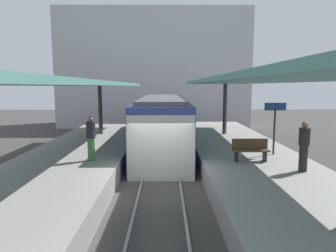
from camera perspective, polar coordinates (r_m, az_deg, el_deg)
name	(u,v)px	position (r m, az deg, el deg)	size (l,w,h in m)	color
ground_plane	(161,193)	(11.40, -1.39, -12.51)	(80.00, 80.00, 0.00)	#383835
platform_left	(57,180)	(11.92, -20.25, -9.55)	(4.40, 28.00, 1.00)	gray
platform_right	(264,180)	(11.80, 17.66, -9.61)	(4.40, 28.00, 1.00)	gray
track_ballast	(161,190)	(11.36, -1.40, -12.04)	(3.20, 28.00, 0.20)	#423F3D
rail_near_side	(141,186)	(11.34, -5.11, -11.20)	(0.08, 28.00, 0.14)	slate
rail_far_side	(180,186)	(11.32, 2.32, -11.21)	(0.08, 28.00, 0.14)	slate
commuter_train	(162,125)	(17.17, -1.06, 0.23)	(2.78, 11.17, 3.10)	#38428C
canopy_left	(65,84)	(12.75, -18.83, 7.42)	(4.18, 21.00, 3.09)	#333335
canopy_right	(257,81)	(12.64, 16.34, 8.12)	(4.18, 21.00, 3.22)	#333335
platform_bench	(250,149)	(12.25, 15.24, -4.23)	(1.40, 0.41, 0.86)	black
platform_sign	(275,117)	(13.56, 19.49, 1.67)	(0.90, 0.08, 2.21)	#262628
passenger_near_bench	(304,146)	(11.29, 24.22, -3.38)	(0.36, 0.36, 1.73)	#232328
passenger_mid_platform	(91,138)	(12.17, -14.32, -2.14)	(0.36, 0.36, 1.75)	#386B3D
station_building_backdrop	(154,70)	(30.77, -2.59, 10.47)	(18.00, 6.00, 11.00)	#B7B2B7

